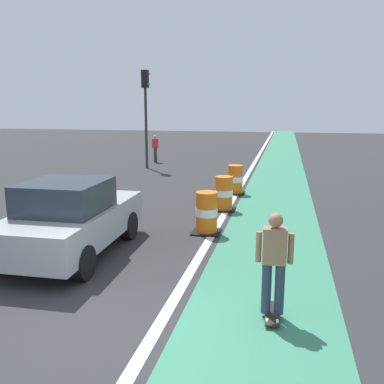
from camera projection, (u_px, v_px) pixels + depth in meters
ground_plane at (93, 331)px, 6.05m from camera, size 100.00×100.00×0.00m
bike_lane_strip at (278, 187)px, 16.99m from camera, size 2.50×80.00×0.01m
lane_divider_stripe at (241, 185)px, 17.31m from camera, size 0.20×80.00×0.01m
skateboarder_on_lane at (274, 262)px, 6.27m from camera, size 0.57×0.81×1.69m
parked_sedan_nearest at (71, 219)px, 9.02m from camera, size 2.00×4.15×1.70m
traffic_barrel_front at (206, 213)px, 10.68m from camera, size 0.73×0.73×1.09m
traffic_barrel_mid at (224, 194)px, 13.06m from camera, size 0.73×0.73×1.09m
traffic_barrel_back at (235, 180)px, 15.54m from camera, size 0.73×0.73×1.09m
traffic_light_corner at (146, 102)px, 21.47m from camera, size 0.41×0.32×5.10m
pedestrian_crossing at (155, 148)px, 24.32m from camera, size 0.34×0.20×1.61m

